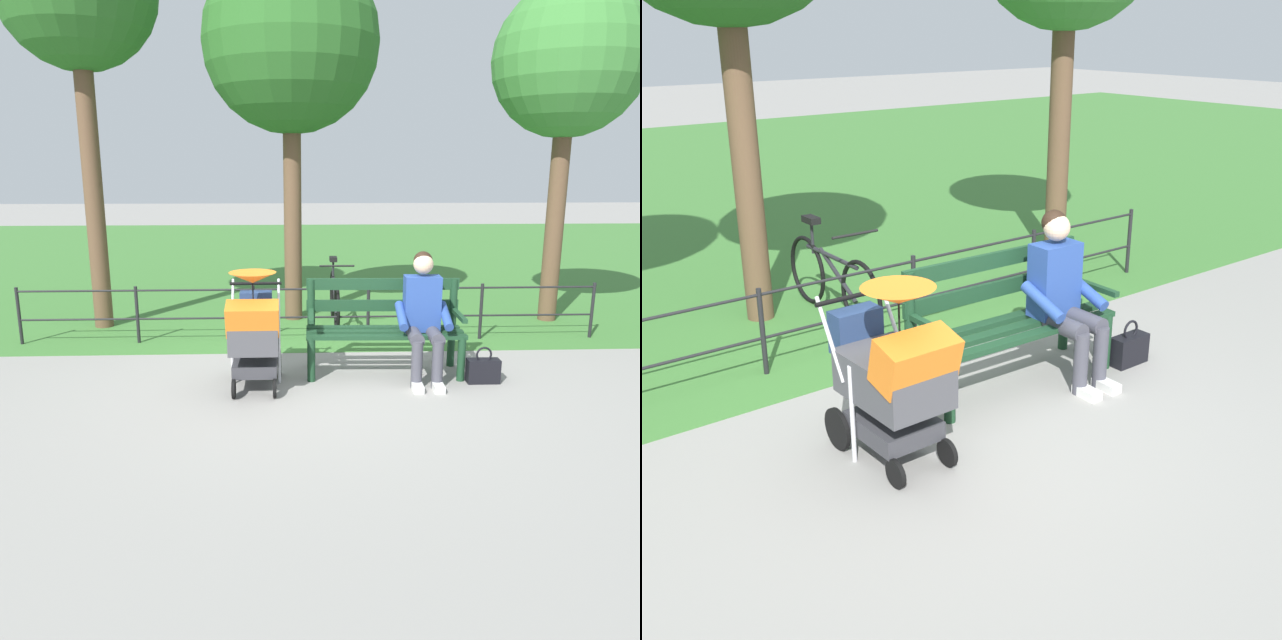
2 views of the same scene
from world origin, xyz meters
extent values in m
plane|color=gray|center=(0.00, 0.00, 0.00)|extent=(60.00, 60.00, 0.00)
cube|color=#193D23|center=(-0.72, -0.18, 0.45)|extent=(1.60, 0.15, 0.04)
cube|color=#193D23|center=(-0.71, 0.00, 0.45)|extent=(1.60, 0.15, 0.04)
cube|color=#193D23|center=(-0.71, 0.18, 0.45)|extent=(1.60, 0.15, 0.04)
cube|color=#193D23|center=(-0.72, -0.28, 0.67)|extent=(1.60, 0.09, 0.12)
cube|color=#193D23|center=(-0.72, -0.28, 0.90)|extent=(1.60, 0.09, 0.12)
cylinder|color=#193D23|center=(-1.46, 0.22, 0.23)|extent=(0.08, 0.08, 0.45)
cylinder|color=#193D23|center=(-1.47, -0.26, 0.47)|extent=(0.08, 0.08, 0.95)
cube|color=#193D23|center=(-1.46, 0.02, 0.63)|extent=(0.07, 0.56, 0.04)
cylinder|color=#193D23|center=(0.04, 0.18, 0.23)|extent=(0.08, 0.08, 0.45)
cylinder|color=#193D23|center=(0.03, -0.30, 0.47)|extent=(0.08, 0.08, 0.95)
cube|color=#193D23|center=(0.04, -0.02, 0.63)|extent=(0.07, 0.56, 0.04)
cylinder|color=#42424C|center=(-1.18, 0.22, 0.47)|extent=(0.15, 0.40, 0.14)
cylinder|color=#42424C|center=(-0.98, 0.22, 0.47)|extent=(0.15, 0.40, 0.14)
cylinder|color=#42424C|center=(-1.17, 0.42, 0.24)|extent=(0.11, 0.11, 0.47)
cylinder|color=#42424C|center=(-0.97, 0.42, 0.24)|extent=(0.11, 0.11, 0.47)
cube|color=silver|center=(-1.17, 0.50, 0.04)|extent=(0.11, 0.22, 0.07)
cube|color=silver|center=(-0.97, 0.50, 0.04)|extent=(0.11, 0.22, 0.07)
cube|color=#284793|center=(-1.08, 0.00, 0.75)|extent=(0.37, 0.23, 0.56)
cylinder|color=#284793|center=(-1.30, 0.13, 0.65)|extent=(0.10, 0.43, 0.23)
cylinder|color=#284793|center=(-0.86, 0.11, 0.65)|extent=(0.10, 0.43, 0.23)
sphere|color=beige|center=(-1.08, 0.00, 1.15)|extent=(0.20, 0.20, 0.20)
sphere|color=black|center=(-1.08, -0.03, 1.18)|extent=(0.19, 0.19, 0.19)
cylinder|color=black|center=(0.36, 0.02, 0.14)|extent=(0.03, 0.28, 0.28)
cylinder|color=black|center=(0.82, 0.02, 0.14)|extent=(0.03, 0.28, 0.28)
cylinder|color=black|center=(0.40, 0.62, 0.09)|extent=(0.03, 0.18, 0.18)
cylinder|color=black|center=(0.78, 0.62, 0.09)|extent=(0.03, 0.18, 0.18)
cube|color=#38383D|center=(0.59, 0.32, 0.22)|extent=(0.42, 0.52, 0.12)
cylinder|color=silver|center=(0.36, 0.22, 0.33)|extent=(0.03, 0.03, 0.65)
cylinder|color=silver|center=(0.82, 0.22, 0.33)|extent=(0.03, 0.03, 0.65)
cube|color=#47474C|center=(0.59, 0.34, 0.55)|extent=(0.46, 0.68, 0.28)
cube|color=orange|center=(0.59, 0.58, 0.75)|extent=(0.48, 0.31, 0.33)
cylinder|color=black|center=(0.59, -0.10, 0.95)|extent=(0.52, 0.03, 0.03)
cylinder|color=silver|center=(0.36, 0.00, 0.75)|extent=(0.03, 0.30, 0.49)
cylinder|color=silver|center=(0.82, 0.00, 0.75)|extent=(0.03, 0.30, 0.49)
cone|color=orange|center=(0.59, 0.42, 1.10)|extent=(0.44, 0.44, 0.10)
cylinder|color=black|center=(0.59, 0.42, 0.92)|extent=(0.01, 0.01, 0.30)
cube|color=navy|center=(0.59, -0.08, 0.73)|extent=(0.32, 0.16, 0.28)
cube|color=black|center=(-1.66, 0.29, 0.12)|extent=(0.32, 0.14, 0.24)
torus|color=black|center=(-1.66, 0.29, 0.29)|extent=(0.16, 0.02, 0.16)
cylinder|color=black|center=(-3.50, -1.31, 0.35)|extent=(0.04, 0.04, 0.70)
cylinder|color=black|center=(-2.10, -1.31, 0.35)|extent=(0.04, 0.04, 0.70)
cylinder|color=black|center=(-0.70, -1.31, 0.35)|extent=(0.04, 0.04, 0.70)
cylinder|color=black|center=(0.70, -1.31, 0.35)|extent=(0.04, 0.04, 0.70)
cylinder|color=black|center=(0.00, -1.31, 0.65)|extent=(7.00, 0.02, 0.02)
cylinder|color=black|center=(0.00, -1.31, 0.30)|extent=(7.00, 0.02, 0.02)
cylinder|color=brown|center=(0.21, -2.48, 1.42)|extent=(0.24, 0.24, 2.84)
cylinder|color=brown|center=(-3.33, -2.26, 1.37)|extent=(0.24, 0.24, 2.73)
torus|color=black|center=(-0.33, -1.58, 0.33)|extent=(0.04, 0.66, 0.66)
torus|color=black|center=(-0.34, -2.58, 0.33)|extent=(0.04, 0.66, 0.66)
cylinder|color=#232328|center=(-0.34, -2.08, 0.58)|extent=(0.05, 0.90, 0.04)
cylinder|color=#232328|center=(-0.34, -1.98, 0.43)|extent=(0.04, 0.63, 0.38)
cylinder|color=#232328|center=(-0.34, -2.43, 0.68)|extent=(0.03, 0.03, 0.30)
cube|color=black|center=(-0.34, -2.43, 0.85)|extent=(0.10, 0.20, 0.06)
cylinder|color=black|center=(-0.33, -1.63, 0.88)|extent=(0.44, 0.03, 0.02)
camera|label=1|loc=(0.22, 6.16, 2.11)|focal=35.31mm
camera|label=2|loc=(2.89, 3.95, 2.57)|focal=43.76mm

